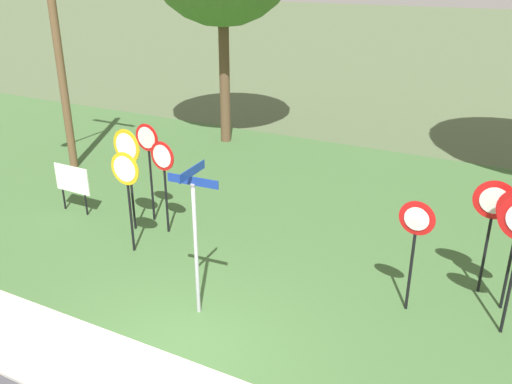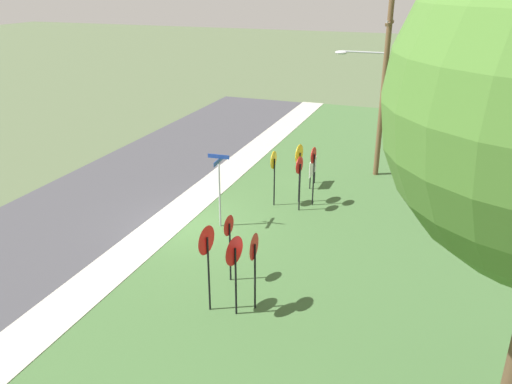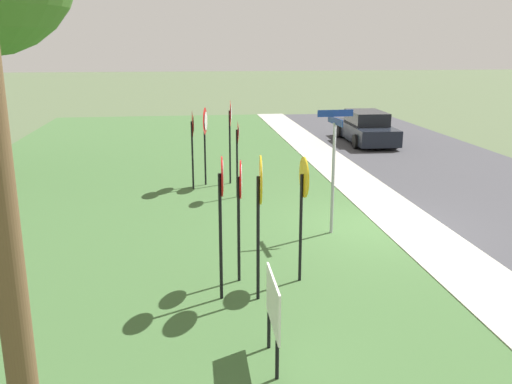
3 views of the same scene
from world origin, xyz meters
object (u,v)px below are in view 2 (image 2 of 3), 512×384
at_px(stop_sign_far_left, 299,172).
at_px(utility_pole, 380,85).
at_px(street_name_post, 219,184).
at_px(notice_board, 313,168).
at_px(stop_sign_near_left, 313,164).
at_px(oak_tree_left, 510,44).
at_px(yield_sign_far_left, 229,233).
at_px(yield_sign_far_right, 207,248).
at_px(stop_sign_near_right, 274,167).
at_px(stop_sign_far_center, 299,160).
at_px(yield_sign_near_right, 234,257).
at_px(yield_sign_near_left, 254,254).

distance_m(stop_sign_far_left, utility_pole, 6.27).
distance_m(stop_sign_far_left, street_name_post, 3.37).
xyz_separation_m(utility_pole, notice_board, (2.50, -2.29, -3.43)).
distance_m(stop_sign_near_left, oak_tree_left, 8.22).
relative_size(yield_sign_far_left, notice_board, 1.75).
relative_size(yield_sign_far_left, yield_sign_far_right, 0.84).
height_order(stop_sign_near_left, stop_sign_near_right, stop_sign_near_left).
bearing_deg(oak_tree_left, stop_sign_far_center, -77.12).
bearing_deg(yield_sign_near_right, stop_sign_near_right, -158.14).
relative_size(stop_sign_far_center, street_name_post, 0.88).
bearing_deg(yield_sign_near_left, yield_sign_far_left, -134.43).
bearing_deg(stop_sign_near_left, yield_sign_near_left, 5.90).
xyz_separation_m(stop_sign_near_right, notice_board, (-2.64, 0.96, -0.85)).
distance_m(stop_sign_near_left, yield_sign_near_right, 8.04).
height_order(stop_sign_near_right, yield_sign_far_right, yield_sign_far_right).
height_order(stop_sign_near_right, street_name_post, street_name_post).
bearing_deg(stop_sign_near_right, oak_tree_left, 105.82).
distance_m(street_name_post, oak_tree_left, 11.48).
xyz_separation_m(yield_sign_far_left, utility_pole, (-11.05, 2.67, 2.65)).
distance_m(stop_sign_near_right, yield_sign_far_left, 5.93).
distance_m(stop_sign_near_left, street_name_post, 4.14).
xyz_separation_m(stop_sign_near_right, yield_sign_far_left, (5.91, 0.58, -0.07)).
bearing_deg(notice_board, stop_sign_far_left, 3.91).
relative_size(yield_sign_near_right, yield_sign_far_right, 0.92).
bearing_deg(yield_sign_far_left, street_name_post, -147.37).
xyz_separation_m(stop_sign_far_center, utility_pole, (-4.47, 2.38, 2.44)).
relative_size(yield_sign_near_left, oak_tree_left, 0.26).
xyz_separation_m(stop_sign_near_left, yield_sign_near_left, (7.59, 0.31, -0.04)).
xyz_separation_m(yield_sign_far_right, notice_board, (-10.18, 0.32, -1.12)).
relative_size(stop_sign_far_left, yield_sign_near_right, 0.94).
relative_size(stop_sign_far_center, notice_board, 2.00).
distance_m(yield_sign_far_left, oak_tree_left, 12.09).
distance_m(stop_sign_far_left, stop_sign_far_center, 0.86).
relative_size(stop_sign_near_right, yield_sign_far_right, 0.89).
distance_m(stop_sign_far_center, notice_board, 2.21).
relative_size(stop_sign_near_right, oak_tree_left, 0.25).
distance_m(stop_sign_far_center, yield_sign_near_right, 8.15).
bearing_deg(notice_board, stop_sign_far_center, -1.97).
bearing_deg(stop_sign_near_left, stop_sign_far_center, -95.27).
distance_m(street_name_post, utility_pole, 9.27).
relative_size(stop_sign_far_left, utility_pole, 0.29).
distance_m(yield_sign_near_right, utility_pole, 12.98).
xyz_separation_m(stop_sign_near_left, yield_sign_far_left, (6.48, -0.91, -0.17)).
distance_m(stop_sign_near_right, yield_sign_far_right, 7.57).
xyz_separation_m(yield_sign_near_right, street_name_post, (-4.92, -2.65, -0.09)).
height_order(yield_sign_far_left, yield_sign_far_right, yield_sign_far_right).
relative_size(stop_sign_near_right, stop_sign_far_center, 0.93).
relative_size(yield_sign_far_left, utility_pole, 0.28).
distance_m(stop_sign_near_right, oak_tree_left, 9.61).
bearing_deg(yield_sign_near_left, oak_tree_left, 144.40).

